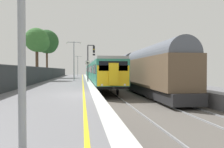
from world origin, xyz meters
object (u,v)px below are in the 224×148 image
commuter_train_at_platform (96,71)px  platform_lamp_mid (74,58)px  signal_gantry (90,58)px  background_tree_left (38,41)px  speed_limit_sign (88,68)px  background_tree_centre (47,43)px  freight_train_adjacent_track (124,70)px  platform_lamp_far (78,64)px

commuter_train_at_platform → platform_lamp_mid: (-3.63, -9.63, 1.90)m
commuter_train_at_platform → signal_gantry: bearing=-99.5°
commuter_train_at_platform → signal_gantry: signal_gantry is taller
signal_gantry → background_tree_left: background_tree_left is taller
speed_limit_sign → background_tree_centre: size_ratio=0.29×
freight_train_adjacent_track → platform_lamp_mid: bearing=-153.1°
freight_train_adjacent_track → background_tree_left: bearing=-173.5°
platform_lamp_far → background_tree_left: (-5.16, -21.91, 2.60)m
background_tree_centre → freight_train_adjacent_track: bearing=-33.3°
speed_limit_sign → platform_lamp_mid: size_ratio=0.50×
commuter_train_at_platform → freight_train_adjacent_track: bearing=-55.2°
signal_gantry → background_tree_left: 7.90m
commuter_train_at_platform → background_tree_centre: background_tree_centre is taller
commuter_train_at_platform → background_tree_left: 12.17m
speed_limit_sign → background_tree_centre: bearing=115.9°
signal_gantry → platform_lamp_mid: 2.30m
freight_train_adjacent_track → speed_limit_sign: 8.64m
background_tree_left → background_tree_centre: (-0.31, 10.06, 1.11)m
background_tree_centre → background_tree_left: bearing=-88.2°
signal_gantry → platform_lamp_mid: size_ratio=0.94×
freight_train_adjacent_track → speed_limit_sign: size_ratio=15.29×
commuter_train_at_platform → platform_lamp_mid: 10.47m
commuter_train_at_platform → background_tree_centre: size_ratio=4.69×
platform_lamp_far → signal_gantry: bearing=-84.8°
speed_limit_sign → background_tree_left: 9.36m
speed_limit_sign → platform_lamp_far: size_ratio=0.53×
commuter_train_at_platform → signal_gantry: (-1.47, -8.84, 1.86)m
signal_gantry → platform_lamp_far: bearing=95.2°
platform_lamp_far → background_tree_centre: bearing=-114.8°
commuter_train_at_platform → freight_train_adjacent_track: 7.02m
commuter_train_at_platform → speed_limit_sign: commuter_train_at_platform is taller
background_tree_left → signal_gantry: bearing=-12.6°
commuter_train_at_platform → background_tree_left: bearing=-140.6°
background_tree_left → background_tree_centre: bearing=91.8°
platform_lamp_mid → signal_gantry: bearing=20.1°
platform_lamp_mid → platform_lamp_far: (-0.00, 24.33, -0.16)m
freight_train_adjacent_track → platform_lamp_mid: platform_lamp_mid is taller
signal_gantry → background_tree_centre: size_ratio=0.55×
signal_gantry → background_tree_left: size_ratio=0.67×
speed_limit_sign → platform_lamp_mid: (-1.78, 2.48, 1.46)m
signal_gantry → speed_limit_sign: signal_gantry is taller
platform_lamp_far → background_tree_left: 22.66m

